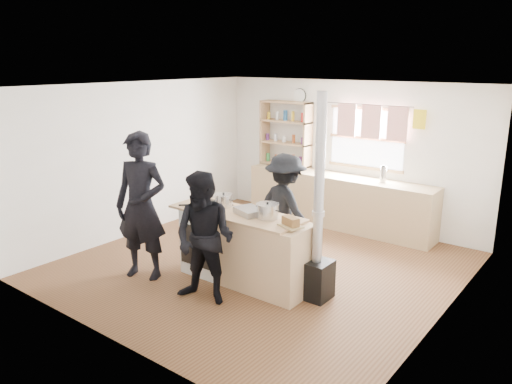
# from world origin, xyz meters

# --- Properties ---
(ground) EXTENTS (5.00, 5.00, 0.01)m
(ground) POSITION_xyz_m (0.00, 0.00, -0.01)
(ground) COLOR brown
(ground) RESTS_ON ground
(back_counter) EXTENTS (3.40, 0.55, 0.90)m
(back_counter) POSITION_xyz_m (0.00, 2.22, 0.45)
(back_counter) COLOR tan
(back_counter) RESTS_ON ground
(shelving_unit) EXTENTS (1.00, 0.28, 1.20)m
(shelving_unit) POSITION_xyz_m (-1.20, 2.34, 1.51)
(shelving_unit) COLOR tan
(shelving_unit) RESTS_ON back_counter
(thermos) EXTENTS (0.10, 0.10, 0.27)m
(thermos) POSITION_xyz_m (0.80, 2.22, 1.03)
(thermos) COLOR silver
(thermos) RESTS_ON back_counter
(cooking_island) EXTENTS (1.97, 0.64, 0.93)m
(cooking_island) POSITION_xyz_m (0.14, -0.55, 0.47)
(cooking_island) COLOR white
(cooking_island) RESTS_ON ground
(skillet_greens) EXTENTS (0.36, 0.36, 0.05)m
(skillet_greens) POSITION_xyz_m (-0.53, -0.63, 0.96)
(skillet_greens) COLOR black
(skillet_greens) RESTS_ON cooking_island
(roast_tray) EXTENTS (0.44, 0.39, 0.08)m
(roast_tray) POSITION_xyz_m (0.19, -0.51, 0.97)
(roast_tray) COLOR silver
(roast_tray) RESTS_ON cooking_island
(stockpot_stove) EXTENTS (0.24, 0.24, 0.19)m
(stockpot_stove) POSITION_xyz_m (-0.29, -0.46, 1.02)
(stockpot_stove) COLOR silver
(stockpot_stove) RESTS_ON cooking_island
(stockpot_counter) EXTENTS (0.28, 0.28, 0.21)m
(stockpot_counter) POSITION_xyz_m (0.47, -0.51, 1.02)
(stockpot_counter) COLOR #B9B9BC
(stockpot_counter) RESTS_ON cooking_island
(bread_board) EXTENTS (0.33, 0.28, 0.12)m
(bread_board) POSITION_xyz_m (0.88, -0.61, 0.98)
(bread_board) COLOR tan
(bread_board) RESTS_ON cooking_island
(flue_heater) EXTENTS (0.35, 0.35, 2.50)m
(flue_heater) POSITION_xyz_m (1.12, -0.38, 0.65)
(flue_heater) COLOR black
(flue_heater) RESTS_ON ground
(person_near_left) EXTENTS (0.83, 0.69, 1.96)m
(person_near_left) POSITION_xyz_m (-1.05, -1.23, 0.98)
(person_near_left) COLOR black
(person_near_left) RESTS_ON ground
(person_near_right) EXTENTS (0.89, 0.76, 1.60)m
(person_near_right) POSITION_xyz_m (0.11, -1.26, 0.80)
(person_near_right) COLOR black
(person_near_right) RESTS_ON ground
(person_far) EXTENTS (1.13, 0.83, 1.57)m
(person_far) POSITION_xyz_m (0.14, 0.38, 0.79)
(person_far) COLOR black
(person_far) RESTS_ON ground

